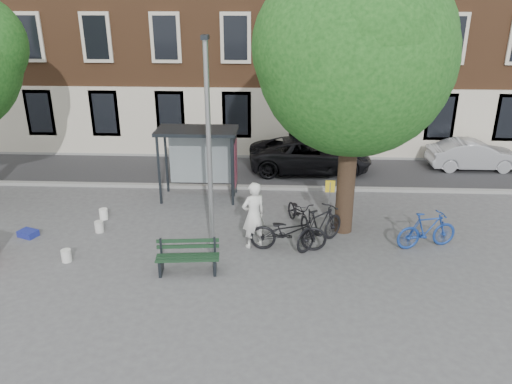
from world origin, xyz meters
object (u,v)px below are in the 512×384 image
object	(u,v)px
lamppost	(209,161)
bike_a	(288,232)
notice_sign	(330,196)
bike_d	(320,227)
car_dark	(310,155)
car_silver	(474,155)
painter	(254,215)
bike_b	(427,230)
bus_shelter	(209,147)
bike_c	(299,213)
bench	(188,258)

from	to	relation	value
lamppost	bike_a	bearing A→B (deg)	3.18
lamppost	notice_sign	bearing A→B (deg)	22.69
bike_d	notice_sign	xyz separation A→B (m)	(0.35, 1.04, 0.57)
bike_a	notice_sign	distance (m)	1.96
car_dark	car_silver	size ratio (longest dim) A/B	1.35
painter	car_silver	distance (m)	11.77
bike_a	bike_b	xyz separation A→B (m)	(4.10, 0.35, -0.02)
painter	notice_sign	xyz separation A→B (m)	(2.32, 1.18, 0.17)
bike_b	notice_sign	size ratio (longest dim) A/B	1.11
bus_shelter	bike_c	bearing A→B (deg)	-36.21
lamppost	notice_sign	xyz separation A→B (m)	(3.52, 1.47, -1.59)
bike_c	bike_d	xyz separation A→B (m)	(0.59, -1.34, 0.17)
painter	bike_c	xyz separation A→B (m)	(1.38, 1.48, -0.56)
painter	bike_d	bearing A→B (deg)	153.98
bus_shelter	painter	xyz separation A→B (m)	(1.81, -3.81, -0.89)
bike_b	car_silver	xyz separation A→B (m)	(3.93, 7.33, 0.06)
painter	bike_a	size ratio (longest dim) A/B	0.91
bike_b	bike_c	bearing A→B (deg)	55.77
painter	bike_a	bearing A→B (deg)	140.72
bike_b	painter	bearing A→B (deg)	76.89
bike_c	notice_sign	distance (m)	1.23
painter	bench	size ratio (longest dim) A/B	1.17
bike_c	car_dark	size ratio (longest dim) A/B	0.34
bike_d	notice_sign	bearing A→B (deg)	-65.60
lamppost	bike_b	bearing A→B (deg)	4.25
bus_shelter	car_silver	distance (m)	11.55
bus_shelter	bike_d	xyz separation A→B (m)	(3.78, -3.68, -1.29)
bench	notice_sign	world-z (taller)	notice_sign
bike_d	notice_sign	size ratio (longest dim) A/B	1.22
bus_shelter	bench	distance (m)	5.56
bike_d	car_silver	bearing A→B (deg)	-91.06
bike_b	car_dark	size ratio (longest dim) A/B	0.37
bike_b	bike_d	distance (m)	3.16
lamppost	painter	distance (m)	2.15
painter	bike_c	size ratio (longest dim) A/B	1.17
bike_a	bike_c	xyz separation A→B (m)	(0.36, 1.64, -0.13)
lamppost	bench	world-z (taller)	lamppost
bench	bike_b	xyz separation A→B (m)	(6.83, 1.72, 0.17)
bus_shelter	notice_sign	world-z (taller)	bus_shelter
bike_d	car_dark	size ratio (longest dim) A/B	0.41
bench	bike_a	xyz separation A→B (m)	(2.73, 1.37, 0.19)
bike_a	car_silver	bearing A→B (deg)	-45.48
bike_a	bike_d	size ratio (longest dim) A/B	1.08
bike_d	car_silver	distance (m)	10.23
bike_c	lamppost	bearing A→B (deg)	-165.70
painter	bench	xyz separation A→B (m)	(-1.71, -1.54, -0.62)
bike_c	bike_d	distance (m)	1.47
lamppost	bike_d	size ratio (longest dim) A/B	2.94
bike_b	car_dark	xyz separation A→B (m)	(-3.09, 6.79, 0.14)
bike_d	car_dark	xyz separation A→B (m)	(0.07, 6.83, 0.09)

